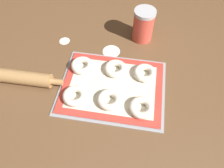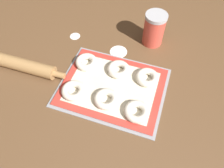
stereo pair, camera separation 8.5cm
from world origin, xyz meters
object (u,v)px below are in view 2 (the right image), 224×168
object	(u,v)px
bagel_back_center	(119,69)
rolling_pin	(15,63)
bagel_back_right	(147,77)
flour_canister	(154,29)
bagel_front_right	(137,111)
bagel_front_left	(73,91)
bagel_front_center	(106,99)
bagel_back_left	(86,62)
baking_tray	(112,87)

from	to	relation	value
bagel_back_center	rolling_pin	bearing A→B (deg)	-165.44
bagel_back_right	flour_canister	world-z (taller)	flour_canister
bagel_front_right	bagel_back_right	world-z (taller)	same
bagel_front_left	bagel_back_center	size ratio (longest dim) A/B	1.00
flour_canister	rolling_pin	world-z (taller)	flour_canister
flour_canister	rolling_pin	distance (m)	0.65
bagel_front_center	bagel_back_center	xyz separation A→B (m)	(0.00, 0.16, 0.00)
bagel_front_right	flour_canister	xyz separation A→B (m)	(-0.03, 0.41, 0.05)
bagel_front_center	bagel_back_right	xyz separation A→B (m)	(0.13, 0.16, 0.00)
bagel_back_right	flour_canister	bearing A→B (deg)	97.53
bagel_front_center	flour_canister	world-z (taller)	flour_canister
bagel_front_left	flour_canister	xyz separation A→B (m)	(0.23, 0.40, 0.05)
bagel_front_left	flour_canister	size ratio (longest dim) A/B	0.61
bagel_back_right	flour_canister	distance (m)	0.25
bagel_front_left	bagel_back_left	world-z (taller)	same
bagel_front_left	bagel_front_right	bearing A→B (deg)	-2.15
baking_tray	bagel_front_left	distance (m)	0.16
bagel_back_right	bagel_back_center	bearing A→B (deg)	178.42
bagel_back_center	bagel_back_right	bearing A→B (deg)	-1.58
bagel_front_center	bagel_back_right	world-z (taller)	same
bagel_front_right	flour_canister	bearing A→B (deg)	94.39
baking_tray	rolling_pin	world-z (taller)	rolling_pin
bagel_back_center	bagel_front_right	bearing A→B (deg)	-54.33
bagel_front_right	bagel_back_right	bearing A→B (deg)	89.86
bagel_back_left	bagel_back_right	distance (m)	0.28
flour_canister	rolling_pin	size ratio (longest dim) A/B	0.33
baking_tray	bagel_back_center	xyz separation A→B (m)	(0.00, 0.08, 0.02)
bagel_front_right	baking_tray	bearing A→B (deg)	144.80
baking_tray	bagel_front_center	bearing A→B (deg)	-88.67
bagel_back_right	rolling_pin	world-z (taller)	rolling_pin
rolling_pin	bagel_back_right	bearing A→B (deg)	11.11
bagel_front_right	flour_canister	world-z (taller)	flour_canister
bagel_back_right	rolling_pin	bearing A→B (deg)	-168.89
bagel_back_center	flour_canister	xyz separation A→B (m)	(0.09, 0.24, 0.05)
bagel_back_left	bagel_front_center	bearing A→B (deg)	-46.05
baking_tray	bagel_front_center	xyz separation A→B (m)	(0.00, -0.08, 0.02)
flour_canister	bagel_back_center	bearing A→B (deg)	-111.18
bagel_front_center	bagel_front_right	distance (m)	0.13
bagel_back_left	bagel_back_center	distance (m)	0.15
bagel_back_center	rolling_pin	distance (m)	0.46
bagel_back_left	bagel_back_center	bearing A→B (deg)	2.19
bagel_back_center	bagel_back_right	size ratio (longest dim) A/B	1.00
bagel_front_center	bagel_front_right	size ratio (longest dim) A/B	1.00
bagel_front_left	flour_canister	bearing A→B (deg)	59.97
bagel_front_right	bagel_back_center	distance (m)	0.21
bagel_front_center	bagel_back_right	distance (m)	0.20
bagel_front_left	bagel_back_center	xyz separation A→B (m)	(0.14, 0.16, 0.00)
bagel_front_right	rolling_pin	distance (m)	0.57
bagel_front_center	flour_canister	size ratio (longest dim) A/B	0.61
bagel_front_center	rolling_pin	world-z (taller)	rolling_pin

